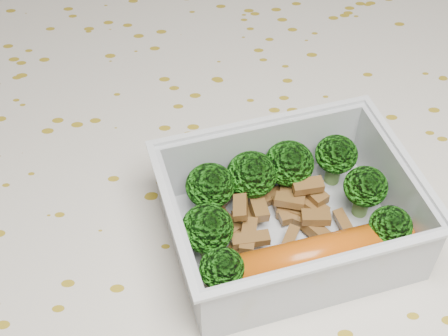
{
  "coord_description": "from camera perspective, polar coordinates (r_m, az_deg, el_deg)",
  "views": [
    {
      "loc": [
        -0.01,
        -0.3,
        1.11
      ],
      "look_at": [
        -0.0,
        0.0,
        0.78
      ],
      "focal_mm": 50.0,
      "sensor_mm": 36.0,
      "label": 1
    }
  ],
  "objects": [
    {
      "name": "meat_pile",
      "position": [
        0.43,
        5.12,
        -4.03
      ],
      "size": [
        0.1,
        0.07,
        0.03
      ],
      "color": "brown",
      "rests_on": "lunch_container"
    },
    {
      "name": "dining_table",
      "position": [
        0.53,
        0.28,
        -8.4
      ],
      "size": [
        1.4,
        0.9,
        0.75
      ],
      "color": "brown",
      "rests_on": "ground"
    },
    {
      "name": "broccoli_florets",
      "position": [
        0.42,
        4.8,
        -2.34
      ],
      "size": [
        0.15,
        0.12,
        0.04
      ],
      "color": "#608C3F",
      "rests_on": "lunch_container"
    },
    {
      "name": "sausage",
      "position": [
        0.4,
        8.19,
        -8.01
      ],
      "size": [
        0.14,
        0.05,
        0.02
      ],
      "color": "#BA4D0B",
      "rests_on": "lunch_container"
    },
    {
      "name": "lunch_container",
      "position": [
        0.42,
        5.96,
        -4.75
      ],
      "size": [
        0.19,
        0.17,
        0.06
      ],
      "color": "silver",
      "rests_on": "tablecloth"
    },
    {
      "name": "tablecloth",
      "position": [
        0.49,
        0.3,
        -5.1
      ],
      "size": [
        1.46,
        0.96,
        0.19
      ],
      "color": "beige",
      "rests_on": "dining_table"
    }
  ]
}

